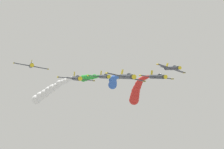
{
  "coord_description": "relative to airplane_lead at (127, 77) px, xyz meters",
  "views": [
    {
      "loc": [
        24.11,
        90.89,
        129.59
      ],
      "look_at": [
        0.0,
        0.0,
        129.72
      ],
      "focal_mm": 56.38,
      "sensor_mm": 36.0,
      "label": 1
    }
  ],
  "objects": [
    {
      "name": "smoke_trail_right_inner",
      "position": [
        15.27,
        -37.08,
        -5.23
      ],
      "size": [
        10.23,
        27.37,
        9.37
      ],
      "color": "white"
    },
    {
      "name": "smoke_trail_left_outer",
      "position": [
        1.42,
        -40.35,
        -0.54
      ],
      "size": [
        3.48,
        17.42,
        2.63
      ],
      "color": "green"
    },
    {
      "name": "airplane_right_outer",
      "position": [
        -21.29,
        -21.9,
        2.48
      ],
      "size": [
        9.27,
        10.35,
        3.33
      ],
      "rotation": [
        0.0,
        -0.29,
        0.0
      ],
      "color": "#333842"
    },
    {
      "name": "airplane_left_outer",
      "position": [
        0.19,
        -21.1,
        -0.07
      ],
      "size": [
        9.55,
        10.35,
        2.48
      ],
      "rotation": [
        0.0,
        -0.09,
        0.0
      ],
      "color": "#333842"
    },
    {
      "name": "airplane_trailing",
      "position": [
        20.61,
        -20.44,
        2.92
      ],
      "size": [
        9.48,
        10.35,
        2.86
      ],
      "rotation": [
        0.0,
        -0.18,
        0.0
      ],
      "color": "#333842"
    },
    {
      "name": "smoke_trail_lead",
      "position": [
        -2.1,
        -19.78,
        -1.63
      ],
      "size": [
        4.93,
        18.64,
        4.24
      ],
      "color": "blue"
    },
    {
      "name": "airplane_lead",
      "position": [
        0.0,
        0.0,
        0.0
      ],
      "size": [
        9.43,
        10.35,
        3.0
      ],
      "rotation": [
        0.0,
        -0.21,
        0.0
      ],
      "color": "#333842"
    },
    {
      "name": "airplane_left_inner",
      "position": [
        -11.66,
        -10.06,
        -0.08
      ],
      "size": [
        9.55,
        10.35,
        2.53
      ],
      "rotation": [
        0.0,
        -0.1,
        0.0
      ],
      "color": "#333842"
    },
    {
      "name": "airplane_right_inner",
      "position": [
        9.89,
        -10.55,
        -0.47
      ],
      "size": [
        9.55,
        10.35,
        2.53
      ],
      "rotation": [
        0.0,
        -0.1,
        0.0
      ],
      "color": "#333842"
    },
    {
      "name": "smoke_trail_left_inner",
      "position": [
        -13.78,
        -33.81,
        -5.53
      ],
      "size": [
        5.39,
        24.11,
        10.35
      ],
      "color": "red"
    }
  ]
}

